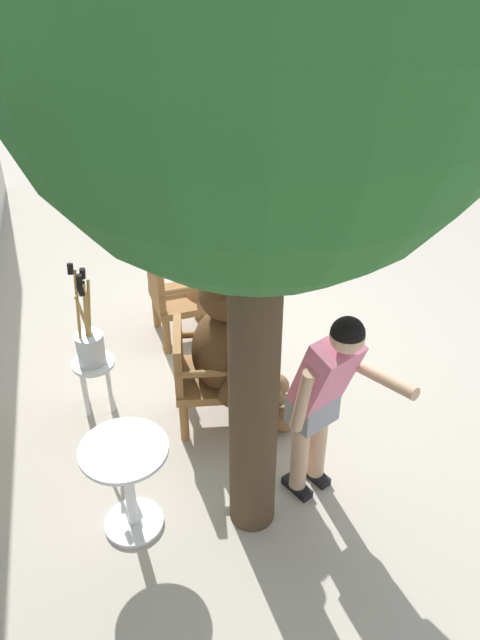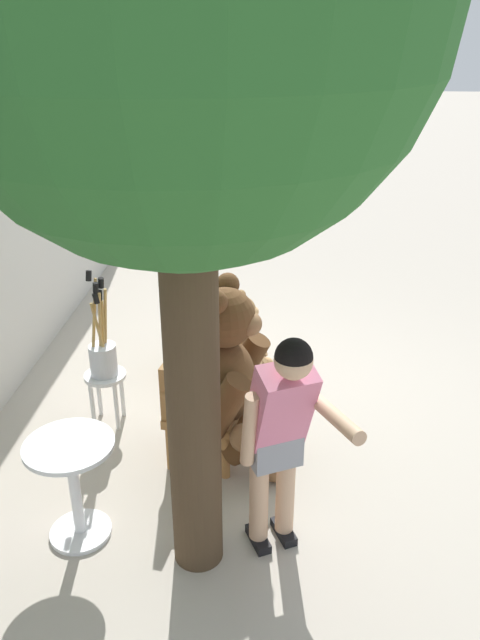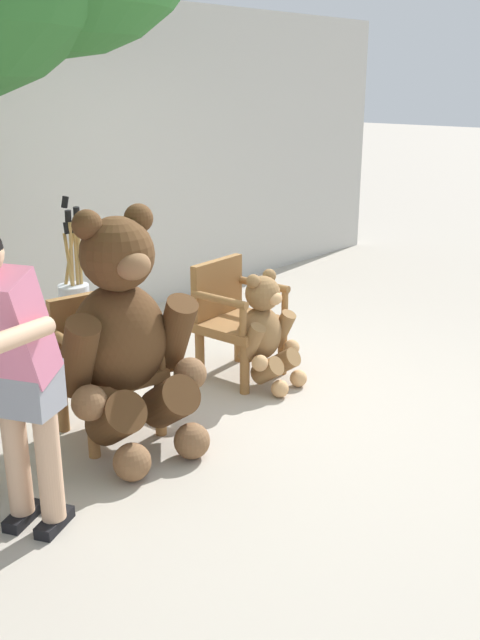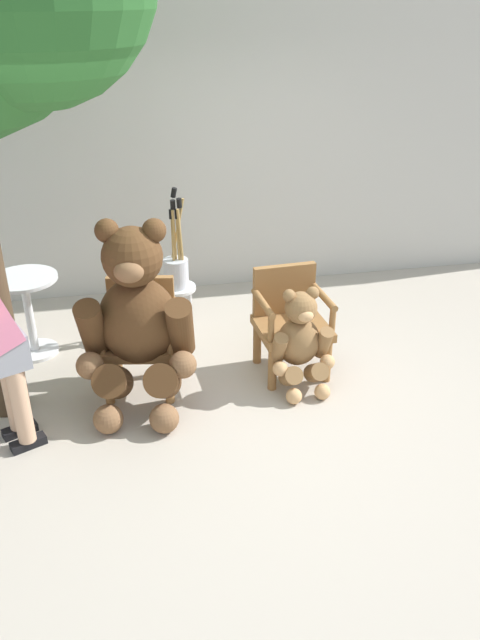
# 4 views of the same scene
# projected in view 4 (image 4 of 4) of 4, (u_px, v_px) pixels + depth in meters

# --- Properties ---
(ground_plane) EXTENTS (60.00, 60.00, 0.00)m
(ground_plane) POSITION_uv_depth(u_px,v_px,m) (229.00, 412.00, 4.69)
(ground_plane) COLOR #B2A899
(back_wall) EXTENTS (10.00, 0.16, 2.80)m
(back_wall) POSITION_uv_depth(u_px,v_px,m) (184.00, 154.00, 6.13)
(back_wall) COLOR beige
(back_wall) RESTS_ON ground
(wooden_chair_left) EXTENTS (0.64, 0.61, 0.86)m
(wooden_chair_left) POSITION_uv_depth(u_px,v_px,m) (141.00, 333.00, 4.84)
(wooden_chair_left) COLOR olive
(wooden_chair_left) RESTS_ON ground
(wooden_chair_right) EXTENTS (0.59, 0.56, 0.86)m
(wooden_chair_right) POSITION_uv_depth(u_px,v_px,m) (290.00, 319.00, 5.05)
(wooden_chair_right) COLOR olive
(wooden_chair_right) RESTS_ON ground
(teddy_bear_large) EXTENTS (0.89, 0.89, 1.45)m
(teddy_bear_large) POSITION_uv_depth(u_px,v_px,m) (137.00, 320.00, 4.49)
(teddy_bear_large) COLOR #4C3019
(teddy_bear_large) RESTS_ON ground
(teddy_bear_small) EXTENTS (0.50, 0.49, 0.84)m
(teddy_bear_small) POSITION_uv_depth(u_px,v_px,m) (300.00, 341.00, 4.82)
(teddy_bear_small) COLOR olive
(teddy_bear_small) RESTS_ON ground
(white_stool) EXTENTS (0.34, 0.34, 0.46)m
(white_stool) POSITION_uv_depth(u_px,v_px,m) (177.00, 297.00, 5.65)
(white_stool) COLOR silver
(white_stool) RESTS_ON ground
(brush_bucket) EXTENTS (0.22, 0.22, 0.89)m
(brush_bucket) POSITION_uv_depth(u_px,v_px,m) (176.00, 267.00, 5.51)
(brush_bucket) COLOR silver
(brush_bucket) RESTS_ON white_stool
(round_side_table) EXTENTS (0.56, 0.56, 0.72)m
(round_side_table) POSITION_uv_depth(u_px,v_px,m) (28.00, 307.00, 5.27)
(round_side_table) COLOR silver
(round_side_table) RESTS_ON ground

